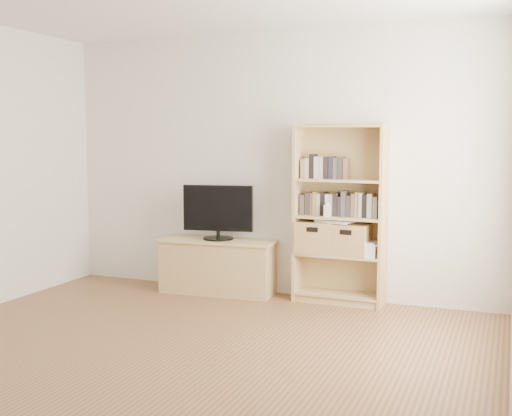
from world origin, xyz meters
The scene contains 12 objects.
floor centered at (0.00, 0.00, 0.00)m, with size 4.50×5.00×0.01m, color brown.
back_wall centered at (0.00, 2.50, 1.30)m, with size 4.50×0.02×2.60m, color white.
tv_stand centered at (-0.52, 2.29, 0.26)m, with size 1.14×0.43×0.52m, color tan.
bookshelf centered at (0.71, 2.35, 0.85)m, with size 0.85×0.30×1.70m, color tan.
television centered at (-0.52, 2.29, 0.82)m, with size 0.71×0.05×0.56m, color black.
books_row_mid centered at (0.71, 2.37, 0.94)m, with size 0.79×0.15×0.21m, color #4A4440.
books_row_upper centered at (0.53, 2.37, 1.28)m, with size 0.37×0.14×0.20m, color #4A4440.
baby_monitor centered at (0.62, 2.26, 0.89)m, with size 0.06×0.04×0.11m, color white.
basket_left centered at (0.49, 2.35, 0.62)m, with size 0.36×0.30×0.30m, color #A27149.
basket_right centered at (0.82, 2.34, 0.62)m, with size 0.35×0.29×0.29m, color #A27149.
laptop centered at (0.67, 2.34, 0.78)m, with size 0.33×0.23×0.03m, color white.
magazine_stack centered at (1.01, 2.34, 0.53)m, with size 0.17×0.24×0.11m, color #BCB7AE.
Camera 1 is at (2.22, -3.49, 1.56)m, focal length 45.00 mm.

